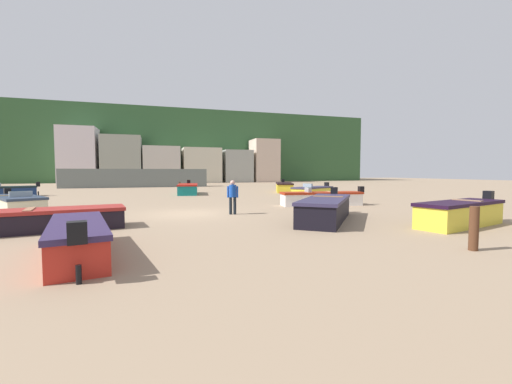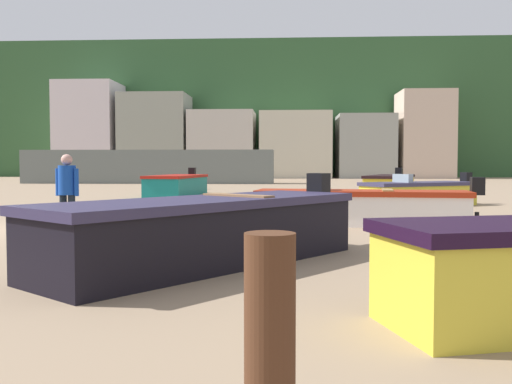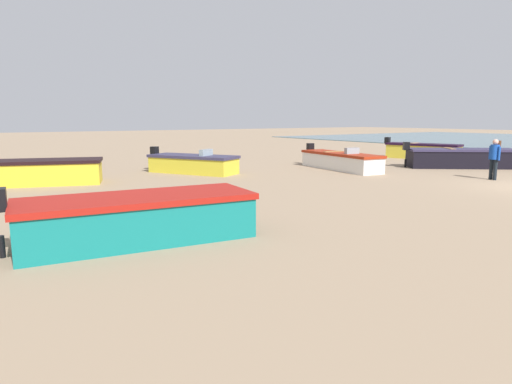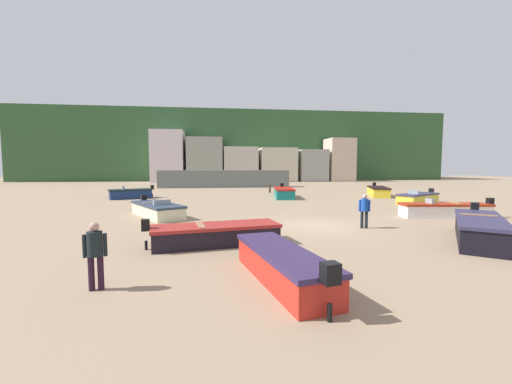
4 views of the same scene
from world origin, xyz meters
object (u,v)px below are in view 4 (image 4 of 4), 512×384
(boat_cream_5, at_px, (157,210))
(boat_white_7, at_px, (445,210))
(boat_teal_3, at_px, (284,193))
(mooring_post_near_water, at_px, (270,188))
(boat_yellow_9, at_px, (378,191))
(boat_black_4, at_px, (480,229))
(beach_walker_foreground, at_px, (95,250))
(boat_navy_6, at_px, (131,194))
(boat_red_8, at_px, (282,265))
(beach_walker_distant, at_px, (364,208))
(boat_black_1, at_px, (216,234))
(boat_yellow_2, at_px, (418,198))

(boat_cream_5, height_order, boat_white_7, boat_white_7)
(boat_teal_3, xyz_separation_m, mooring_post_near_water, (-0.33, 6.00, 0.01))
(boat_white_7, bearing_deg, boat_teal_3, 36.09)
(boat_yellow_9, distance_m, mooring_post_near_water, 11.38)
(boat_black_4, bearing_deg, boat_teal_3, -39.60)
(beach_walker_foreground, bearing_deg, boat_navy_6, 91.53)
(boat_cream_5, height_order, boat_red_8, boat_red_8)
(boat_red_8, xyz_separation_m, mooring_post_near_water, (4.28, 27.13, 0.06))
(boat_black_4, distance_m, mooring_post_near_water, 24.28)
(beach_walker_distant, bearing_deg, boat_black_1, 34.86)
(boat_navy_6, bearing_deg, boat_yellow_2, -128.83)
(beach_walker_foreground, bearing_deg, beach_walker_distant, 21.80)
(mooring_post_near_water, bearing_deg, boat_teal_3, -86.85)
(boat_black_1, height_order, boat_navy_6, boat_navy_6)
(boat_black_1, xyz_separation_m, boat_black_4, (10.19, -0.79, 0.09))
(boat_cream_5, distance_m, boat_yellow_9, 21.95)
(boat_cream_5, bearing_deg, boat_navy_6, -97.95)
(boat_navy_6, height_order, beach_walker_distant, beach_walker_distant)
(boat_yellow_2, xyz_separation_m, beach_walker_foreground, (-18.57, -15.20, 0.54))
(boat_navy_6, height_order, boat_white_7, boat_navy_6)
(boat_black_4, bearing_deg, beach_walker_foreground, 52.17)
(boat_teal_3, distance_m, boat_yellow_9, 9.63)
(boat_black_4, xyz_separation_m, mooring_post_near_water, (-4.22, 23.91, -0.00))
(boat_cream_5, height_order, boat_navy_6, boat_navy_6)
(boat_black_1, distance_m, boat_teal_3, 18.24)
(boat_black_1, relative_size, boat_navy_6, 1.27)
(boat_red_8, height_order, mooring_post_near_water, boat_red_8)
(boat_yellow_2, distance_m, beach_walker_foreground, 24.00)
(beach_walker_foreground, height_order, beach_walker_distant, same)
(boat_black_4, relative_size, beach_walker_distant, 3.10)
(boat_teal_3, bearing_deg, boat_navy_6, 3.00)
(boat_red_8, bearing_deg, boat_navy_6, 101.40)
(boat_navy_6, relative_size, beach_walker_distant, 2.47)
(boat_black_1, height_order, boat_white_7, boat_white_7)
(boat_cream_5, distance_m, mooring_post_near_water, 18.47)
(boat_black_1, bearing_deg, beach_walker_foreground, -45.03)
(boat_yellow_2, xyz_separation_m, boat_cream_5, (-19.22, -3.95, -0.02))
(mooring_post_near_water, bearing_deg, beach_walker_foreground, -107.87)
(boat_teal_3, relative_size, boat_white_7, 0.94)
(boat_teal_3, height_order, mooring_post_near_water, boat_teal_3)
(boat_cream_5, bearing_deg, beach_walker_foreground, 63.70)
(boat_white_7, bearing_deg, boat_black_1, 117.47)
(boat_black_4, height_order, boat_cream_5, boat_black_4)
(boat_yellow_9, xyz_separation_m, beach_walker_foreground, (-18.70, -21.62, 0.49))
(boat_black_1, height_order, boat_red_8, boat_red_8)
(boat_yellow_2, bearing_deg, boat_yellow_9, -30.07)
(boat_red_8, bearing_deg, boat_black_4, 9.06)
(boat_red_8, relative_size, boat_yellow_9, 0.91)
(boat_white_7, height_order, beach_walker_foreground, beach_walker_foreground)
(boat_yellow_2, distance_m, boat_white_7, 7.00)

